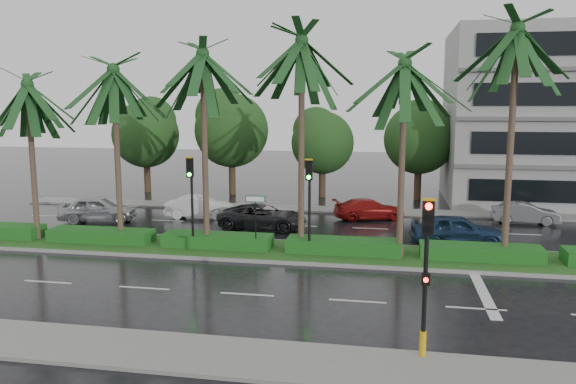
% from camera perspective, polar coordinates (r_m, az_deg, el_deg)
% --- Properties ---
extents(ground, '(120.00, 120.00, 0.00)m').
position_cam_1_polar(ground, '(25.46, -1.34, -6.73)').
color(ground, black).
rests_on(ground, ground).
extents(near_sidewalk, '(40.00, 2.40, 0.12)m').
position_cam_1_polar(near_sidewalk, '(16.17, -9.00, -15.99)').
color(near_sidewalk, gray).
rests_on(near_sidewalk, ground).
extents(far_sidewalk, '(40.00, 2.00, 0.12)m').
position_cam_1_polar(far_sidewalk, '(36.98, 2.44, -1.74)').
color(far_sidewalk, gray).
rests_on(far_sidewalk, ground).
extents(median, '(36.00, 4.00, 0.15)m').
position_cam_1_polar(median, '(26.38, -0.89, -6.00)').
color(median, gray).
rests_on(median, ground).
extents(hedge, '(35.20, 1.40, 0.60)m').
position_cam_1_polar(hedge, '(26.29, -0.90, -5.22)').
color(hedge, '#154B18').
rests_on(hedge, median).
extents(lane_markings, '(34.00, 13.06, 0.01)m').
position_cam_1_polar(lane_markings, '(24.62, 5.45, -7.29)').
color(lane_markings, silver).
rests_on(lane_markings, ground).
extents(palm_row, '(26.30, 4.20, 10.62)m').
position_cam_1_polar(palm_row, '(25.84, -3.69, 12.01)').
color(palm_row, '#423326').
rests_on(palm_row, median).
extents(signal_near, '(0.34, 0.45, 4.36)m').
position_cam_1_polar(signal_near, '(15.27, 13.82, -7.84)').
color(signal_near, black).
rests_on(signal_near, near_sidewalk).
extents(signal_median_left, '(0.34, 0.42, 4.36)m').
position_cam_1_polar(signal_median_left, '(26.20, -9.82, 0.29)').
color(signal_median_left, black).
rests_on(signal_median_left, median).
extents(signal_median_right, '(0.34, 0.42, 4.36)m').
position_cam_1_polar(signal_median_right, '(24.86, 2.16, -0.04)').
color(signal_median_right, black).
rests_on(signal_median_right, median).
extents(street_sign, '(0.95, 0.09, 2.60)m').
position_cam_1_polar(street_sign, '(25.65, -3.33, -1.75)').
color(street_sign, black).
rests_on(street_sign, median).
extents(bg_trees, '(33.42, 5.63, 8.14)m').
position_cam_1_polar(bg_trees, '(41.92, 3.85, 6.21)').
color(bg_trees, '#3E2E1C').
rests_on(bg_trees, ground).
extents(building, '(16.00, 10.00, 12.00)m').
position_cam_1_polar(building, '(43.70, 26.53, 6.80)').
color(building, gray).
rests_on(building, ground).
extents(car_silver, '(2.90, 4.76, 1.52)m').
position_cam_1_polar(car_silver, '(34.97, -18.74, -1.66)').
color(car_silver, '#A6A7AD').
rests_on(car_silver, ground).
extents(car_white, '(2.00, 4.26, 1.35)m').
position_cam_1_polar(car_white, '(34.72, -8.99, -1.50)').
color(car_white, silver).
rests_on(car_white, ground).
extents(car_darkgrey, '(2.32, 4.94, 1.37)m').
position_cam_1_polar(car_darkgrey, '(31.26, -2.60, -2.53)').
color(car_darkgrey, black).
rests_on(car_darkgrey, ground).
extents(car_red, '(3.04, 4.62, 1.24)m').
position_cam_1_polar(car_red, '(34.21, 8.24, -1.73)').
color(car_red, maroon).
rests_on(car_red, ground).
extents(car_blue, '(2.18, 4.60, 1.52)m').
position_cam_1_polar(car_blue, '(28.85, 16.78, -3.70)').
color(car_blue, '#1A2E4E').
rests_on(car_blue, ground).
extents(car_grey, '(1.47, 3.76, 1.22)m').
position_cam_1_polar(car_grey, '(35.48, 22.96, -1.98)').
color(car_grey, slate).
rests_on(car_grey, ground).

